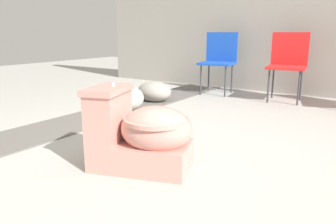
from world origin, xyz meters
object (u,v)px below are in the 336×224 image
toilet (141,134)px  folding_chair_left (219,56)px  folding_chair_middle (288,59)px  boulder_far (125,98)px  boulder_near (154,92)px

toilet → folding_chair_left: folding_chair_left is taller
folding_chair_middle → boulder_far: folding_chair_middle is taller
toilet → boulder_far: 1.58m
toilet → folding_chair_left: bearing=87.2°
folding_chair_left → folding_chair_middle: (0.93, -0.01, 0.00)m
folding_chair_left → boulder_far: 1.67m
folding_chair_left → boulder_near: (-0.38, -1.01, -0.39)m
boulder_far → folding_chair_middle: bearing=50.9°
toilet → folding_chair_left: (-0.76, 2.70, 0.29)m
folding_chair_left → boulder_near: 1.15m
toilet → folding_chair_middle: 2.71m
folding_chair_middle → boulder_near: folding_chair_middle is taller
toilet → boulder_near: size_ratio=1.59×
boulder_near → boulder_far: size_ratio=1.10×
toilet → folding_chair_middle: bearing=67.9°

